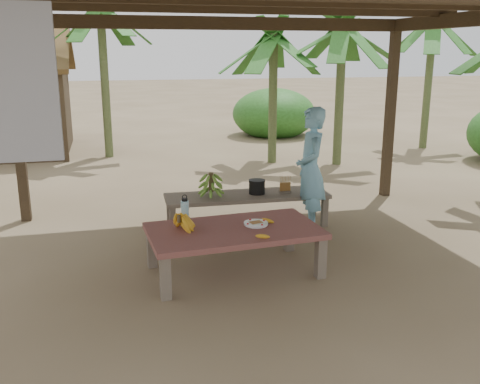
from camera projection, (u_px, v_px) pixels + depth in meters
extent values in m
plane|color=brown|center=(262.00, 262.00, 6.08)|extent=(80.00, 80.00, 0.00)
cube|color=black|center=(17.00, 125.00, 7.22)|extent=(0.13, 0.13, 2.70)
cube|color=black|center=(390.00, 114.00, 8.55)|extent=(0.13, 0.13, 2.70)
cube|color=black|center=(218.00, 23.00, 7.54)|extent=(5.80, 0.14, 0.18)
cube|color=slate|center=(14.00, 84.00, 2.87)|extent=(0.45, 0.05, 0.85)
cube|color=brown|center=(165.00, 278.00, 5.11)|extent=(0.11, 0.11, 0.44)
cube|color=brown|center=(321.00, 258.00, 5.60)|extent=(0.11, 0.11, 0.44)
cube|color=brown|center=(152.00, 248.00, 5.88)|extent=(0.11, 0.11, 0.44)
cube|color=brown|center=(289.00, 233.00, 6.37)|extent=(0.11, 0.11, 0.44)
cube|color=maroon|center=(234.00, 231.00, 5.68)|extent=(1.86, 1.12, 0.06)
cube|color=brown|center=(173.00, 222.00, 6.84)|extent=(0.08, 0.08, 0.40)
cube|color=brown|center=(325.00, 212.00, 7.26)|extent=(0.08, 0.08, 0.40)
cube|color=brown|center=(170.00, 212.00, 7.28)|extent=(0.08, 0.08, 0.40)
cube|color=brown|center=(313.00, 203.00, 7.69)|extent=(0.08, 0.08, 0.40)
cube|color=brown|center=(247.00, 196.00, 7.21)|extent=(2.22, 0.68, 0.05)
cylinder|color=white|center=(256.00, 225.00, 5.76)|extent=(0.24, 0.24, 0.01)
cylinder|color=white|center=(256.00, 223.00, 5.76)|extent=(0.26, 0.26, 0.02)
cube|color=brown|center=(256.00, 223.00, 5.76)|extent=(0.15, 0.12, 0.02)
ellipsoid|color=gold|center=(263.00, 236.00, 5.35)|extent=(0.15, 0.05, 0.04)
ellipsoid|color=gold|center=(268.00, 221.00, 5.85)|extent=(0.15, 0.13, 0.04)
cylinder|color=#3FA0C7|center=(185.00, 212.00, 5.81)|extent=(0.09, 0.09, 0.25)
cylinder|color=black|center=(185.00, 200.00, 5.77)|extent=(0.06, 0.06, 0.03)
torus|color=black|center=(185.00, 197.00, 5.77)|extent=(0.06, 0.01, 0.06)
cylinder|color=black|center=(257.00, 187.00, 7.21)|extent=(0.22, 0.22, 0.18)
imported|color=#6EB1D1|center=(311.00, 170.00, 6.97)|extent=(0.48, 0.65, 1.64)
cylinder|color=#596638|center=(340.00, 96.00, 10.96)|extent=(0.18, 0.18, 2.85)
cylinder|color=#596638|center=(273.00, 100.00, 11.16)|extent=(0.18, 0.18, 2.67)
cylinder|color=#596638|center=(105.00, 83.00, 11.68)|extent=(0.18, 0.18, 3.29)
cylinder|color=#596638|center=(428.00, 85.00, 12.83)|extent=(0.18, 0.18, 3.06)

